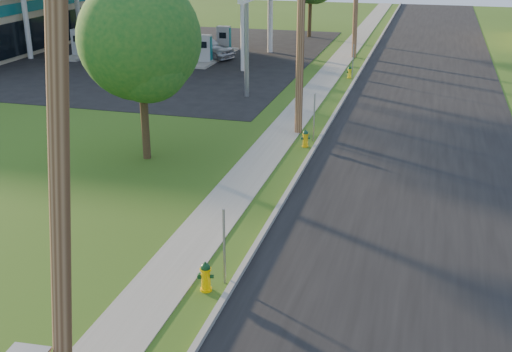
{
  "coord_description": "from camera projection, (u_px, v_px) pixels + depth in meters",
  "views": [
    {
      "loc": [
        4.67,
        -8.93,
        8.17
      ],
      "look_at": [
        0.0,
        8.0,
        1.4
      ],
      "focal_mm": 45.0,
      "sensor_mm": 36.0,
      "label": 1
    }
  ],
  "objects": [
    {
      "name": "fuel_pump_se",
      "position": [
        224.0,
        43.0,
        44.8
      ],
      "size": [
        1.2,
        3.2,
        1.9
      ],
      "color": "gray",
      "rests_on": "ground"
    },
    {
      "name": "hydrant_mid",
      "position": [
        305.0,
        138.0,
        25.63
      ],
      "size": [
        0.37,
        0.33,
        0.72
      ],
      "color": "gold",
      "rests_on": "ground"
    },
    {
      "name": "sign_post_mid",
      "position": [
        314.0,
        118.0,
        26.1
      ],
      "size": [
        0.05,
        0.04,
        2.0
      ],
      "primitive_type": "cube",
      "color": "gray",
      "rests_on": "ground"
    },
    {
      "name": "sign_post_far",
      "position": [
        353.0,
        62.0,
        37.07
      ],
      "size": [
        0.05,
        0.04,
        2.0
      ],
      "primitive_type": "cube",
      "color": "gray",
      "rests_on": "ground"
    },
    {
      "name": "fuel_pump_sw",
      "position": [
        107.0,
        38.0,
        47.04
      ],
      "size": [
        1.2,
        3.2,
        1.9
      ],
      "color": "gray",
      "rests_on": "ground"
    },
    {
      "name": "sign_post_near",
      "position": [
        224.0,
        247.0,
        15.48
      ],
      "size": [
        0.05,
        0.04,
        2.0
      ],
      "primitive_type": "cube",
      "color": "gray",
      "rests_on": "ground"
    },
    {
      "name": "curb",
      "position": [
        287.0,
        194.0,
        20.97
      ],
      "size": [
        0.15,
        120.0,
        0.15
      ],
      "primitive_type": "cube",
      "color": "gray",
      "rests_on": "ground"
    },
    {
      "name": "fuel_pump_ne",
      "position": [
        205.0,
        53.0,
        41.21
      ],
      "size": [
        1.2,
        3.2,
        1.9
      ],
      "color": "gray",
      "rests_on": "ground"
    },
    {
      "name": "car_silver",
      "position": [
        203.0,
        47.0,
        43.17
      ],
      "size": [
        4.85,
        3.21,
        1.53
      ],
      "primitive_type": "imported",
      "rotation": [
        0.0,
        0.0,
        1.23
      ],
      "color": "silver",
      "rests_on": "ground"
    },
    {
      "name": "fuel_pump_nw",
      "position": [
        79.0,
        47.0,
        43.44
      ],
      "size": [
        1.2,
        3.2,
        1.9
      ],
      "color": "gray",
      "rests_on": "ground"
    },
    {
      "name": "utility_pole_near",
      "position": [
        59.0,
        169.0,
        9.65
      ],
      "size": [
        1.4,
        0.32,
        9.48
      ],
      "color": "brown",
      "rests_on": "ground"
    },
    {
      "name": "forecourt",
      "position": [
        127.0,
        54.0,
        44.87
      ],
      "size": [
        26.0,
        28.0,
        0.02
      ],
      "primitive_type": "cube",
      "color": "black",
      "rests_on": "ground"
    },
    {
      "name": "utility_pole_mid",
      "position": [
        301.0,
        15.0,
        25.78
      ],
      "size": [
        1.4,
        0.32,
        9.8
      ],
      "color": "brown",
      "rests_on": "ground"
    },
    {
      "name": "hydrant_near",
      "position": [
        206.0,
        277.0,
        15.38
      ],
      "size": [
        0.4,
        0.36,
        0.77
      ],
      "color": "#FFBE00",
      "rests_on": "ground"
    },
    {
      "name": "hydrant_far",
      "position": [
        350.0,
        72.0,
        37.53
      ],
      "size": [
        0.37,
        0.33,
        0.7
      ],
      "color": "yellow",
      "rests_on": "ground"
    },
    {
      "name": "road",
      "position": [
        412.0,
        209.0,
        20.0
      ],
      "size": [
        8.0,
        120.0,
        0.02
      ],
      "primitive_type": "cube",
      "color": "black",
      "rests_on": "ground"
    },
    {
      "name": "sidewalk",
      "position": [
        236.0,
        190.0,
        21.43
      ],
      "size": [
        1.5,
        120.0,
        0.03
      ],
      "primitive_type": "cube",
      "color": "gray",
      "rests_on": "ground"
    },
    {
      "name": "tree_verge",
      "position": [
        142.0,
        44.0,
        22.85
      ],
      "size": [
        4.45,
        4.45,
        6.74
      ],
      "color": "#362818",
      "rests_on": "ground"
    }
  ]
}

